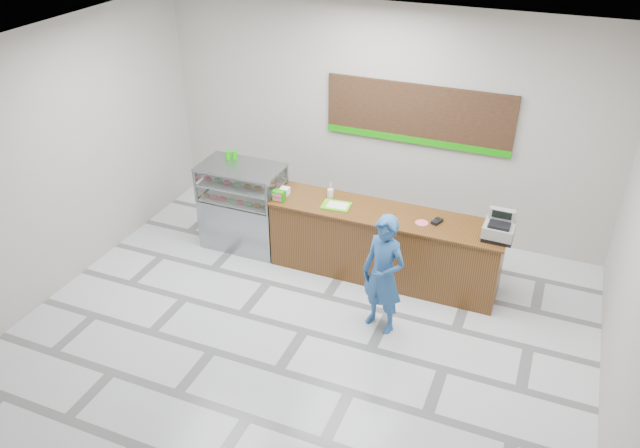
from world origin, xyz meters
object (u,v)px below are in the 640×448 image
at_px(sales_counter, 384,245).
at_px(customer, 383,274).
at_px(cash_register, 499,228).
at_px(display_case, 243,206).
at_px(serving_tray, 336,206).

relative_size(sales_counter, customer, 2.04).
bearing_deg(customer, sales_counter, 124.79).
height_order(sales_counter, cash_register, cash_register).
bearing_deg(customer, display_case, 175.59).
relative_size(display_case, customer, 0.83).
xyz_separation_m(serving_tray, customer, (1.00, -0.99, -0.24)).
height_order(cash_register, customer, customer).
bearing_deg(display_case, sales_counter, 0.01).
bearing_deg(display_case, customer, -22.97).
relative_size(cash_register, customer, 0.25).
bearing_deg(sales_counter, display_case, -179.99).
distance_m(sales_counter, customer, 1.15).
xyz_separation_m(sales_counter, customer, (0.31, -1.07, 0.28)).
xyz_separation_m(cash_register, customer, (-1.19, -1.02, -0.37)).
bearing_deg(serving_tray, sales_counter, 1.46).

